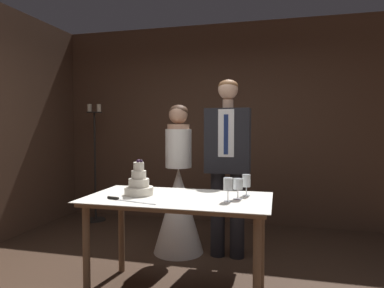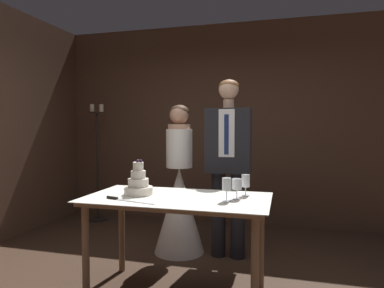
% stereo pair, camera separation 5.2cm
% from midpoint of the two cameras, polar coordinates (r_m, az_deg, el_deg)
% --- Properties ---
extents(wall_back, '(4.92, 0.12, 2.80)m').
position_cam_midpoint_polar(wall_back, '(4.92, 5.42, 3.36)').
color(wall_back, '#513828').
rests_on(wall_back, ground_plane).
extents(cake_table, '(1.46, 0.78, 0.80)m').
position_cam_midpoint_polar(cake_table, '(2.78, -1.95, -10.69)').
color(cake_table, '#8E6B4C').
rests_on(cake_table, ground_plane).
extents(tiered_cake, '(0.24, 0.24, 0.29)m').
position_cam_midpoint_polar(tiered_cake, '(2.87, -8.42, -6.67)').
color(tiered_cake, silver).
rests_on(tiered_cake, cake_table).
extents(cake_knife, '(0.44, 0.13, 0.02)m').
position_cam_midpoint_polar(cake_knife, '(2.69, -11.22, -9.02)').
color(cake_knife, silver).
rests_on(cake_knife, cake_table).
extents(wine_glass_near, '(0.07, 0.07, 0.18)m').
position_cam_midpoint_polar(wine_glass_near, '(2.59, 6.39, -6.86)').
color(wine_glass_near, silver).
rests_on(wine_glass_near, cake_table).
extents(wine_glass_middle, '(0.07, 0.07, 0.17)m').
position_cam_midpoint_polar(wine_glass_middle, '(2.82, 9.47, -6.16)').
color(wine_glass_middle, silver).
rests_on(wine_glass_middle, cake_table).
extents(wine_glass_far, '(0.08, 0.08, 0.16)m').
position_cam_midpoint_polar(wine_glass_far, '(2.68, 8.05, -6.82)').
color(wine_glass_far, silver).
rests_on(wine_glass_far, cake_table).
extents(bride, '(0.54, 0.54, 1.59)m').
position_cam_midpoint_polar(bride, '(3.73, -1.73, -9.06)').
color(bride, white).
rests_on(bride, ground_plane).
extents(groom, '(0.45, 0.25, 1.84)m').
position_cam_midpoint_polar(groom, '(3.55, 6.50, -2.29)').
color(groom, black).
rests_on(groom, ground_plane).
extents(candle_stand, '(0.28, 0.28, 1.68)m').
position_cam_midpoint_polar(candle_stand, '(5.14, -15.19, -3.87)').
color(candle_stand, black).
rests_on(candle_stand, ground_plane).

